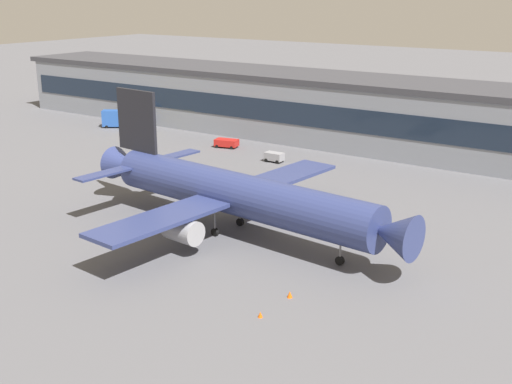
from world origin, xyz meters
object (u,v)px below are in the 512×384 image
airliner (234,193)px  catering_truck (117,118)px  traffic_cone_0 (260,315)px  traffic_cone_1 (290,294)px  crew_van (138,127)px  baggage_tug (275,156)px  pushback_tractor (226,143)px

airliner → catering_truck: size_ratio=7.01×
traffic_cone_0 → traffic_cone_1: traffic_cone_1 is taller
airliner → traffic_cone_0: airliner is taller
crew_van → baggage_tug: (40.06, -3.96, -0.37)m
airliner → crew_van: bearing=145.1°
airliner → traffic_cone_0: (16.43, -17.95, -5.34)m
baggage_tug → catering_truck: catering_truck is taller
traffic_cone_0 → pushback_tractor: bearing=129.7°
baggage_tug → traffic_cone_0: bearing=-58.4°
airliner → pushback_tractor: airliner is taller
airliner → catering_truck: 78.10m
crew_van → traffic_cone_1: 89.54m
catering_truck → traffic_cone_1: size_ratio=10.10×
catering_truck → traffic_cone_1: catering_truck is taller
baggage_tug → traffic_cone_1: 58.11m
baggage_tug → traffic_cone_0: baggage_tug is taller
catering_truck → traffic_cone_0: catering_truck is taller
pushback_tractor → traffic_cone_0: (47.89, -57.77, -0.73)m
baggage_tug → pushback_tractor: bearing=163.6°
traffic_cone_0 → traffic_cone_1: bearing=88.7°
airliner → traffic_cone_0: bearing=-47.5°
traffic_cone_1 → baggage_tug: bearing=124.6°
pushback_tractor → traffic_cone_1: pushback_tractor is taller
baggage_tug → traffic_cone_0: size_ratio=5.79×
baggage_tug → catering_truck: 49.91m
crew_van → traffic_cone_0: (72.90, -57.29, -1.14)m
pushback_tractor → baggage_tug: (15.05, -4.44, 0.04)m
pushback_tractor → traffic_cone_1: 70.98m
traffic_cone_1 → crew_van: bearing=144.7°
airliner → pushback_tractor: 50.96m
crew_van → catering_truck: (-9.43, 2.43, 0.83)m
pushback_tractor → crew_van: size_ratio=0.97×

